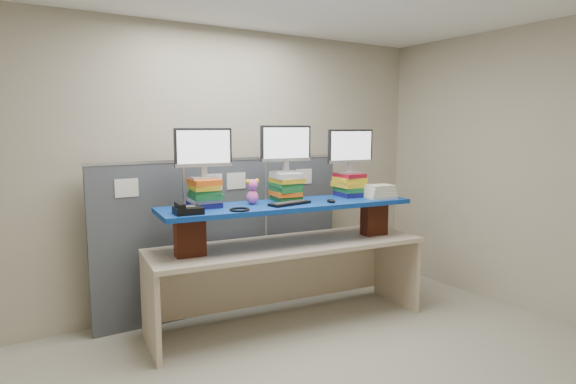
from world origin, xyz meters
TOP-DOWN VIEW (x-y plane):
  - room at (0.00, 0.00)m, footprint 5.00×4.00m
  - cubicle_partition at (-0.00, 1.78)m, footprint 2.60×0.06m
  - desk at (0.32, 1.15)m, footprint 2.60×1.01m
  - brick_pier_left at (-0.59, 1.20)m, footprint 0.25×0.16m
  - brick_pier_right at (1.23, 1.00)m, footprint 0.25×0.16m
  - blue_board at (0.32, 1.15)m, footprint 2.36×0.83m
  - book_stack_left at (-0.40, 1.34)m, footprint 0.28×0.32m
  - book_stack_center at (0.37, 1.26)m, footprint 0.28×0.32m
  - book_stack_right at (1.07, 1.19)m, footprint 0.28×0.32m
  - monitor_left at (-0.40, 1.34)m, footprint 0.49×0.16m
  - monitor_center at (0.37, 1.26)m, footprint 0.49×0.16m
  - monitor_right at (1.07, 1.18)m, footprint 0.49×0.16m
  - keyboard at (0.28, 1.06)m, footprint 0.42×0.20m
  - mouse at (0.66, 0.95)m, footprint 0.06×0.11m
  - desk_phone at (-0.65, 1.10)m, footprint 0.23×0.21m
  - headset at (-0.23, 1.02)m, footprint 0.18×0.18m
  - plush_toy at (0.02, 1.26)m, footprint 0.13×0.10m
  - binder_stack at (1.23, 0.93)m, footprint 0.30×0.26m

SIDE VIEW (x-z plane):
  - desk at x=0.32m, z-range 0.23..1.00m
  - cubicle_partition at x=0.00m, z-range 0.00..1.53m
  - brick_pier_left at x=-0.59m, z-range 0.77..1.10m
  - brick_pier_right at x=1.23m, z-range 0.77..1.10m
  - blue_board at x=0.32m, z-range 1.10..1.14m
  - headset at x=-0.23m, z-range 1.14..1.16m
  - keyboard at x=0.28m, z-range 1.14..1.17m
  - mouse at x=0.66m, z-range 1.14..1.18m
  - desk_phone at x=-0.65m, z-range 1.13..1.22m
  - binder_stack at x=1.23m, z-range 1.14..1.27m
  - book_stack_right at x=1.07m, z-range 1.14..1.37m
  - plush_toy at x=0.02m, z-range 1.15..1.37m
  - book_stack_left at x=-0.40m, z-range 1.14..1.38m
  - book_stack_center at x=0.37m, z-range 1.15..1.41m
  - room at x=0.00m, z-range 0.00..2.80m
  - monitor_right at x=1.07m, z-range 1.40..1.83m
  - monitor_left at x=-0.40m, z-range 1.41..1.84m
  - monitor_center at x=0.37m, z-range 1.44..1.87m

